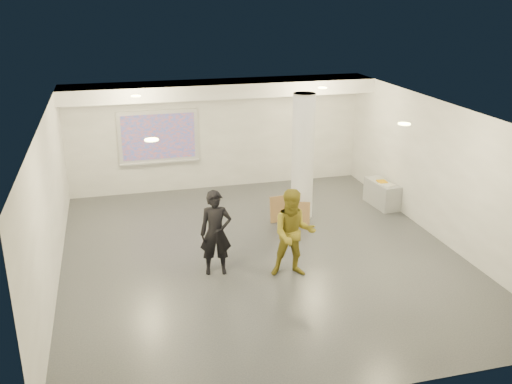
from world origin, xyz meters
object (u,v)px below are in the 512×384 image
object	(u,v)px
projection_screen	(158,137)
man	(294,233)
woman	(216,233)
column	(303,157)
credenza	(382,194)

from	to	relation	value
projection_screen	man	distance (m)	5.83
woman	man	distance (m)	1.48
column	woman	world-z (taller)	column
credenza	projection_screen	bearing A→B (deg)	150.26
credenza	column	bearing A→B (deg)	179.87
projection_screen	man	xyz separation A→B (m)	(1.97, -5.44, -0.66)
credenza	man	distance (m)	4.51
projection_screen	woman	size ratio (longest dim) A/B	1.25
column	woman	distance (m)	3.51
woman	projection_screen	bearing A→B (deg)	103.61
column	woman	xyz separation A→B (m)	(-2.54, -2.33, -0.66)
column	man	bearing A→B (deg)	-112.05
column	man	world-z (taller)	column
woman	man	world-z (taller)	man
projection_screen	man	size ratio (longest dim) A/B	1.21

